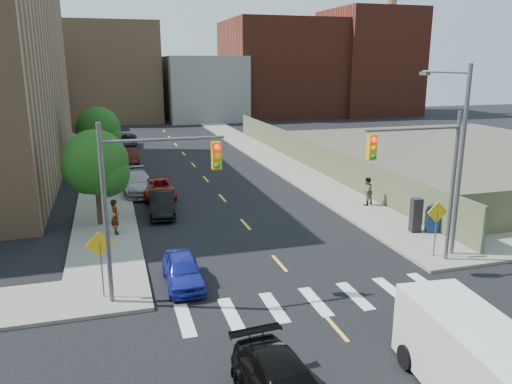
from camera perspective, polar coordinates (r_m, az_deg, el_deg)
ground at (r=16.88m, az=12.08°, el=-18.11°), size 160.00×160.00×0.00m
sidewalk_nw at (r=54.58m, az=-16.92°, el=4.51°), size 3.50×73.00×0.15m
sidewalk_ne at (r=56.58m, az=-0.98°, el=5.47°), size 3.50×73.00×0.15m
fence_north at (r=44.37m, az=6.01°, el=4.40°), size 0.12×44.00×2.50m
gravel_lot at (r=55.76m, az=22.98°, el=4.14°), size 36.00×42.00×0.06m
bg_bldg_west at (r=83.73m, az=-27.20°, el=10.94°), size 14.00×18.00×12.00m
bg_bldg_midwest at (r=84.36m, az=-16.10°, el=12.99°), size 14.00×16.00×15.00m
bg_bldg_center at (r=83.82m, az=-6.16°, el=11.75°), size 12.00×16.00×10.00m
bg_bldg_east at (r=89.24m, az=2.68°, el=13.91°), size 18.00×18.00×16.00m
bg_bldg_fareast at (r=93.91m, az=12.67°, el=14.22°), size 14.00×16.00×18.00m
smokestack at (r=96.02m, az=15.03°, el=17.08°), size 1.80×1.80×28.00m
signal_nw at (r=18.92m, az=-12.45°, el=0.47°), size 4.59×0.30×7.00m
signal_ne at (r=23.00m, az=18.78°, el=2.51°), size 4.59×0.30×7.00m
streetlight_ne at (r=24.91m, az=21.92°, el=4.73°), size 0.25×3.70×9.00m
warn_sign_nw at (r=20.12m, az=-17.36°, el=-6.58°), size 1.06×0.06×2.83m
warn_sign_ne at (r=24.71m, az=19.96°, el=-2.86°), size 1.06×0.06×2.83m
warn_sign_midwest at (r=33.10m, az=-17.21°, el=1.65°), size 1.06×0.06×2.83m
tree_west_near at (r=28.94m, az=-17.86°, el=2.81°), size 3.66×3.64×5.52m
tree_west_far at (r=43.75m, az=-17.56°, el=6.62°), size 3.66×3.64×5.52m
parked_car_blue at (r=21.24m, az=-8.37°, el=-8.86°), size 1.55×3.75×1.27m
parked_car_black at (r=30.86m, az=-10.71°, el=-1.33°), size 1.82×4.38×1.41m
parked_car_red at (r=35.02m, az=-11.15°, el=0.44°), size 2.23×4.66×1.28m
parked_car_silver at (r=36.34m, az=-13.43°, el=1.06°), size 2.66×5.55×1.56m
parked_car_white at (r=46.94m, az=-14.21°, el=3.87°), size 1.61×3.92×1.33m
parked_car_maroon at (r=47.12m, az=-14.23°, el=3.97°), size 1.53×4.34×1.43m
parked_car_grey at (r=56.97m, az=-14.70°, el=5.72°), size 2.71×5.31×1.44m
cargo_van at (r=15.47m, az=23.16°, el=-16.86°), size 2.58×5.41×2.40m
mailbox at (r=28.47m, az=19.50°, el=-2.88°), size 0.73×0.61×1.54m
payphone at (r=28.17m, az=17.81°, el=-2.54°), size 0.59×0.50×1.85m
pedestrian_west at (r=27.53m, az=-15.78°, el=-2.73°), size 0.56×0.76×1.89m
pedestrian_east at (r=32.65m, az=12.56°, el=0.08°), size 1.06×0.94×1.80m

